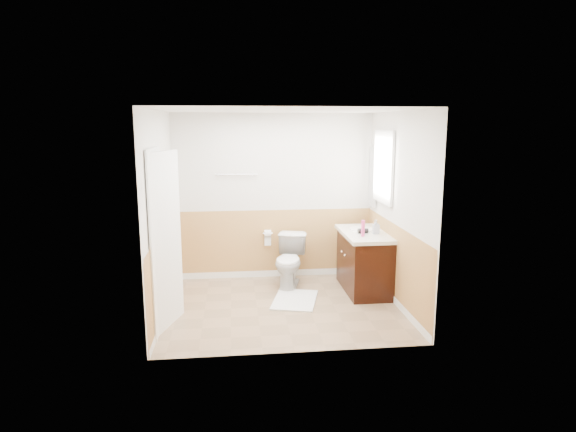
{
  "coord_description": "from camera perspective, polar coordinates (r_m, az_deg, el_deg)",
  "views": [
    {
      "loc": [
        -0.6,
        -5.94,
        2.33
      ],
      "look_at": [
        0.1,
        0.25,
        1.15
      ],
      "focal_mm": 30.24,
      "sensor_mm": 36.0,
      "label": 1
    }
  ],
  "objects": [
    {
      "name": "sink_basin",
      "position": [
        7.0,
        8.72,
        -1.53
      ],
      "size": [
        0.36,
        0.36,
        0.02
      ],
      "primitive_type": "cylinder",
      "color": "white",
      "rests_on": "countertop"
    },
    {
      "name": "door",
      "position": [
        5.7,
        -14.35,
        -2.9
      ],
      "size": [
        0.29,
        0.78,
        2.04
      ],
      "primitive_type": "cube",
      "rotation": [
        0.0,
        0.0,
        -0.31
      ],
      "color": "white",
      "rests_on": "wall_left"
    },
    {
      "name": "hair_dryer_body",
      "position": [
        6.77,
        8.81,
        -1.74
      ],
      "size": [
        0.14,
        0.07,
        0.07
      ],
      "primitive_type": "cylinder",
      "rotation": [
        0.0,
        1.57,
        0.0
      ],
      "color": "black",
      "rests_on": "countertop"
    },
    {
      "name": "tp_sheet",
      "position": [
        7.4,
        -2.4,
        -2.89
      ],
      "size": [
        0.1,
        0.01,
        0.16
      ],
      "primitive_type": "cube",
      "color": "white",
      "rests_on": "tp_roll"
    },
    {
      "name": "towel_bar",
      "position": [
        7.23,
        -6.05,
        4.87
      ],
      "size": [
        0.62,
        0.02,
        0.02
      ],
      "primitive_type": "cylinder",
      "rotation": [
        0.0,
        1.57,
        0.0
      ],
      "color": "silver",
      "rests_on": "wall_back"
    },
    {
      "name": "door_knob",
      "position": [
        6.03,
        -13.34,
        -2.81
      ],
      "size": [
        0.06,
        0.06,
        0.06
      ],
      "primitive_type": "sphere",
      "color": "silver",
      "rests_on": "door"
    },
    {
      "name": "wall_right",
      "position": [
        6.4,
        12.82,
        0.73
      ],
      "size": [
        0.0,
        3.0,
        3.0
      ],
      "primitive_type": "plane",
      "rotation": [
        1.57,
        0.0,
        -1.57
      ],
      "color": "silver",
      "rests_on": "floor"
    },
    {
      "name": "wall_front",
      "position": [
        4.8,
        0.9,
        -2.28
      ],
      "size": [
        3.0,
        0.0,
        3.0
      ],
      "primitive_type": "plane",
      "rotation": [
        -1.57,
        0.0,
        0.0
      ],
      "color": "silver",
      "rests_on": "floor"
    },
    {
      "name": "vanity_cabinet",
      "position": [
        6.97,
        8.93,
        -5.48
      ],
      "size": [
        0.55,
        1.1,
        0.8
      ],
      "primitive_type": "cube",
      "color": "black",
      "rests_on": "floor"
    },
    {
      "name": "toilet",
      "position": [
        7.08,
        0.19,
        -5.33
      ],
      "size": [
        0.59,
        0.81,
        0.75
      ],
      "primitive_type": "imported",
      "rotation": [
        0.0,
        0.0,
        -0.26
      ],
      "color": "white",
      "rests_on": "floor"
    },
    {
      "name": "window_glass",
      "position": [
        6.88,
        11.28,
        5.68
      ],
      "size": [
        0.01,
        0.7,
        0.9
      ],
      "primitive_type": "cube",
      "color": "white",
      "rests_on": "wall_right"
    },
    {
      "name": "lotion_bottle",
      "position": [
        6.57,
        8.81,
        -1.44
      ],
      "size": [
        0.05,
        0.05,
        0.22
      ],
      "primitive_type": "cylinder",
      "color": "#D5377C",
      "rests_on": "countertop"
    },
    {
      "name": "soap_dispenser",
      "position": [
        6.76,
        10.31,
        -1.26
      ],
      "size": [
        0.09,
        0.1,
        0.19
      ],
      "primitive_type": "imported",
      "rotation": [
        0.0,
        0.0,
        -0.07
      ],
      "color": "#9AA0AE",
      "rests_on": "countertop"
    },
    {
      "name": "ceiling",
      "position": [
        5.98,
        -0.7,
        12.35
      ],
      "size": [
        3.0,
        3.0,
        0.0
      ],
      "primitive_type": "plane",
      "rotation": [
        3.14,
        0.0,
        0.0
      ],
      "color": "white",
      "rests_on": "floor"
    },
    {
      "name": "tp_holder_bar",
      "position": [
        7.37,
        -2.4,
        -2.06
      ],
      "size": [
        0.14,
        0.02,
        0.02
      ],
      "primitive_type": "cylinder",
      "rotation": [
        0.0,
        1.57,
        0.0
      ],
      "color": "silver",
      "rests_on": "wall_back"
    },
    {
      "name": "wainscot_back",
      "position": [
        7.48,
        -1.66,
        -3.44
      ],
      "size": [
        3.0,
        0.0,
        3.0
      ],
      "primitive_type": "plane",
      "rotation": [
        1.57,
        0.0,
        0.0
      ],
      "color": "tan",
      "rests_on": "floor"
    },
    {
      "name": "door_frame",
      "position": [
        5.71,
        -15.11,
        -2.82
      ],
      "size": [
        0.02,
        0.92,
        2.1
      ],
      "primitive_type": "cube",
      "color": "white",
      "rests_on": "wall_left"
    },
    {
      "name": "vanity_knob_left",
      "position": [
        6.76,
        6.73,
        -4.61
      ],
      "size": [
        0.03,
        0.03,
        0.03
      ],
      "primitive_type": "sphere",
      "color": "silver",
      "rests_on": "vanity_cabinet"
    },
    {
      "name": "floor",
      "position": [
        6.41,
        -0.65,
        -10.59
      ],
      "size": [
        3.0,
        3.0,
        0.0
      ],
      "primitive_type": "plane",
      "color": "#8C7051",
      "rests_on": "ground"
    },
    {
      "name": "bath_mat",
      "position": [
        6.61,
        0.82,
        -9.83
      ],
      "size": [
        0.74,
        0.92,
        0.02
      ],
      "primitive_type": "cube",
      "rotation": [
        0.0,
        0.0,
        -0.26
      ],
      "color": "silver",
      "rests_on": "floor"
    },
    {
      "name": "wall_left",
      "position": [
        6.11,
        -14.82,
        0.17
      ],
      "size": [
        0.0,
        3.0,
        3.0
      ],
      "primitive_type": "plane",
      "rotation": [
        1.57,
        0.0,
        1.57
      ],
      "color": "silver",
      "rests_on": "floor"
    },
    {
      "name": "countertop",
      "position": [
        6.86,
        8.95,
        -2.08
      ],
      "size": [
        0.6,
        1.15,
        0.05
      ],
      "primitive_type": "cube",
      "color": "white",
      "rests_on": "vanity_cabinet"
    },
    {
      "name": "wall_back",
      "position": [
        7.35,
        -1.7,
        2.27
      ],
      "size": [
        3.0,
        0.0,
        3.0
      ],
      "primitive_type": "plane",
      "rotation": [
        1.57,
        0.0,
        0.0
      ],
      "color": "silver",
      "rests_on": "floor"
    },
    {
      "name": "faucet",
      "position": [
        7.04,
        10.14,
        -1.01
      ],
      "size": [
        0.02,
        0.02,
        0.14
      ],
      "primitive_type": "cylinder",
      "color": "silver",
      "rests_on": "countertop"
    },
    {
      "name": "window_frame",
      "position": [
        6.88,
        11.15,
        5.68
      ],
      "size": [
        0.04,
        0.8,
        1.0
      ],
      "primitive_type": "cube",
      "color": "white",
      "rests_on": "wall_right"
    },
    {
      "name": "hair_dryer_handle",
      "position": [
        6.73,
        8.65,
        -2.07
      ],
      "size": [
        0.03,
        0.03,
        0.07
      ],
      "primitive_type": "cylinder",
      "color": "black",
      "rests_on": "countertop"
    },
    {
      "name": "vanity_knob_right",
      "position": [
        6.95,
        6.36,
        -4.18
      ],
      "size": [
        0.03,
        0.03,
        0.03
      ],
      "primitive_type": "sphere",
      "color": "silver",
      "rests_on": "vanity_cabinet"
    },
    {
      "name": "wainscot_front",
      "position": [
        5.04,
        0.86,
        -10.59
      ],
      "size": [
        3.0,
        0.0,
        3.0
      ],
      "primitive_type": "plane",
      "rotation": [
        -1.57,
        0.0,
        0.0
      ],
      "color": "tan",
      "rests_on": "floor"
    },
    {
      "name": "mirror_panel",
      "position": [
        7.38,
        9.94,
        4.5
      ],
      "size": [
        0.02,
        0.35,
        0.9
      ],
      "primitive_type": "cube",
      "color": "silver",
      "rests_on": "wall_right"
    },
    {
      "name": "wainscot_left",
      "position": [
        6.28,
        -14.38,
        -6.57
      ],
      "size": [
        0.0,
        2.6,
        2.6
      ],
      "primitive_type": "plane",
      "rotation": [
        1.57,
        0.0,
        1.57
      ],
      "color": "tan",
      "rests_on": "floor"
    },
    {
      "name": "wainscot_right",
      "position": [
        6.56,
        12.45,
        -5.74
      ],
      "size": [
        0.0,
        2.6,
        2.6
      ],
      "primitive_type": "plane",
      "rotation": [
        1.57,
        0.0,
        -1.57
      ],
      "color": "tan",
      "rests_on": "floor"
    },
    {
      "name": "tp_roll",
      "position": [
        7.37,
        -2.4,
        -2.06
      ],
      "size": [
        0.1,
        0.11,
        0.11
      ],
      "primitive_type": "cylinder",
      "rotation": [
        0.0,
        1.57,
        0.0
      ],
      "color": "white",
      "rests_on": "tp_holder_bar"
    }
  ]
}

